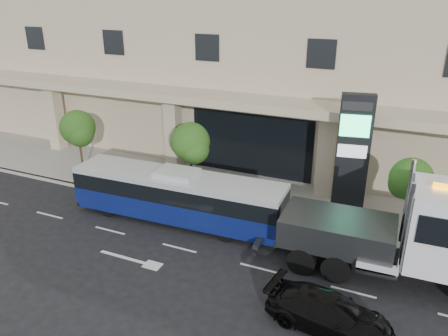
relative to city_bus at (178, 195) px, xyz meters
The scene contains 11 objects.
ground 2.16m from the city_bus, 32.26° to the right, with size 120.00×120.00×0.00m, color black.
sidewalk 4.57m from the city_bus, 71.92° to the left, with size 120.00×6.00×0.15m, color gray.
curb 2.24m from the city_bus, 40.24° to the left, with size 120.00×0.30×0.15m, color gray.
convention_center 16.93m from the city_bus, 84.69° to the left, with size 60.00×17.60×20.00m.
tree_left 9.20m from the city_bus, 162.39° to the left, with size 2.27×2.20×4.22m.
tree_mid 3.34m from the city_bus, 102.79° to the left, with size 2.28×2.20×4.38m.
tree_right 11.33m from the city_bus, 14.12° to the left, with size 2.10×2.00×4.04m.
city_bus is the anchor object (origin of this frame).
tow_truck 11.14m from the city_bus, ahead, with size 10.80×2.92×4.92m.
black_sedan 10.04m from the city_bus, 28.47° to the right, with size 1.85×4.55×1.32m, color black.
signage_pylon 9.10m from the city_bus, 25.94° to the left, with size 1.70×0.87×6.53m.
Camera 1 is at (9.03, -16.73, 11.29)m, focal length 35.00 mm.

